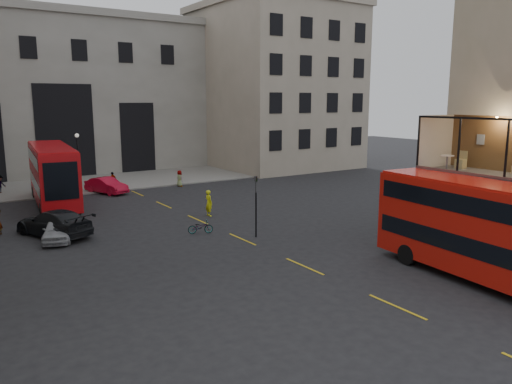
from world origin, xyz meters
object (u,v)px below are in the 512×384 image
traffic_light_near (256,198)px  pedestrian_d (180,178)px  street_lamp_b (79,166)px  pedestrian_c (113,180)px  car_b (106,186)px  cafe_table_far (447,161)px  car_a (58,230)px  car_c (54,223)px  bus_far (53,172)px  bicycle (200,227)px  bus_near (490,229)px  pedestrian_b (0,185)px  cafe_chair_d (461,163)px  cyclist (209,203)px

traffic_light_near → pedestrian_d: 19.77m
street_lamp_b → pedestrian_c: street_lamp_b is taller
street_lamp_b → car_b: size_ratio=1.21×
street_lamp_b → cafe_table_far: (11.57, -30.46, 2.77)m
car_a → cafe_table_far: (16.93, -14.37, 4.50)m
car_a → car_c: bearing=106.2°
bus_far → car_a: 11.18m
car_b → cafe_table_far: 30.05m
car_b → traffic_light_near: bearing=-103.0°
bicycle → car_c: bearing=80.9°
car_b → street_lamp_b: bearing=102.5°
pedestrian_c → bus_near: bearing=74.4°
bus_near → pedestrian_b: size_ratio=6.84×
bus_far → car_a: (-2.02, -10.81, -2.02)m
bus_near → car_a: bearing=129.0°
street_lamp_b → cafe_chair_d: cafe_chair_d is taller
bus_near → cyclist: (-4.25, 19.06, -1.65)m
cyclist → pedestrian_b: (-11.63, 17.74, -0.09)m
traffic_light_near → car_c: (-10.32, 7.11, -1.61)m
traffic_light_near → cafe_table_far: (6.57, -8.46, 2.74)m
bicycle → pedestrian_d: (6.27, 16.70, 0.38)m
traffic_light_near → car_c: 12.64m
cyclist → pedestrian_c: 15.74m
traffic_light_near → pedestrian_c: (-1.87, 22.21, -1.66)m
car_b → cafe_chair_d: size_ratio=4.58×
traffic_light_near → car_c: traffic_light_near is taller
car_a → pedestrian_c: pedestrian_c is taller
bus_far → traffic_light_near: bearing=-63.5°
car_a → pedestrian_c: 18.38m
traffic_light_near → street_lamp_b: 22.56m
car_a → car_b: car_b is taller
bicycle → cafe_table_far: 15.09m
bus_near → bus_far: bus_far is taller
car_a → pedestrian_d: (14.14, 13.43, 0.12)m
street_lamp_b → car_b: bearing=-54.9°
bus_near → car_c: (-14.82, 19.55, -1.79)m
traffic_light_near → street_lamp_b: size_ratio=0.71×
pedestrian_d → cafe_table_far: size_ratio=1.85×
car_a → pedestrian_d: size_ratio=2.48×
car_a → car_c: 1.21m
cafe_table_far → bicycle: bearing=129.2°
traffic_light_near → pedestrian_d: bearing=78.9°
pedestrian_d → cafe_table_far: (2.79, -27.80, 4.37)m
street_lamp_b → traffic_light_near: bearing=-77.2°
bus_far → cafe_table_far: (14.90, -25.18, 2.47)m
cafe_chair_d → traffic_light_near: bearing=134.9°
car_c → bicycle: size_ratio=3.59×
bus_far → car_b: 6.11m
street_lamp_b → car_c: bearing=-109.7°
cyclist → cafe_table_far: bearing=-161.4°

